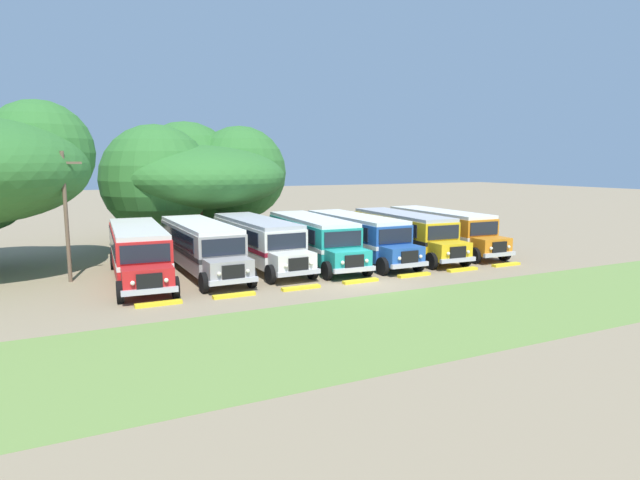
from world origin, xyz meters
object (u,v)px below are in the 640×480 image
Objects in this scene: parked_bus_slot_2 at (258,240)px; parked_bus_slot_4 at (357,235)px; parked_bus_slot_0 at (138,250)px; parked_bus_slot_1 at (201,245)px; parked_bus_slot_3 at (313,237)px; parked_bus_slot_6 at (441,228)px; broad_shade_tree at (195,176)px; parked_bus_slot_5 at (404,232)px; utility_pole at (66,213)px.

parked_bus_slot_2 is 1.00× the size of parked_bus_slot_4.
parked_bus_slot_0 is 1.01× the size of parked_bus_slot_4.
parked_bus_slot_1 and parked_bus_slot_3 have the same top height.
parked_bus_slot_2 is (6.95, 0.70, 0.00)m from parked_bus_slot_0.
broad_shade_tree is at bearing -127.69° from parked_bus_slot_6.
parked_bus_slot_4 is 0.99× the size of parked_bus_slot_5.
parked_bus_slot_5 is (13.63, -0.35, 0.00)m from parked_bus_slot_1.
broad_shade_tree is at bearing -156.54° from parked_bus_slot_3.
parked_bus_slot_4 is (3.03, -0.22, 0.00)m from parked_bus_slot_3.
parked_bus_slot_2 is 12.11m from broad_shade_tree.
parked_bus_slot_4 is 16.89m from utility_pole.
parked_bus_slot_3 is at bearing -2.96° from utility_pole.
parked_bus_slot_2 is 3.46m from parked_bus_slot_3.
parked_bus_slot_2 and parked_bus_slot_6 have the same top height.
parked_bus_slot_6 is (7.08, 0.38, 0.00)m from parked_bus_slot_4.
parked_bus_slot_5 is 16.98m from broad_shade_tree.
parked_bus_slot_4 is at bearing 81.74° from parked_bus_slot_2.
parked_bus_slot_0 is at bearing -87.58° from parked_bus_slot_6.
broad_shade_tree reaches higher than parked_bus_slot_3.
parked_bus_slot_1 is 6.93m from parked_bus_slot_3.
utility_pole reaches higher than parked_bus_slot_0.
parked_bus_slot_1 is at bearing 97.86° from parked_bus_slot_0.
utility_pole is (-20.41, 0.91, 2.04)m from parked_bus_slot_5.
parked_bus_slot_2 is at bearing -0.92° from utility_pole.
parked_bus_slot_5 is 1.00× the size of parked_bus_slot_6.
parked_bus_slot_4 is (13.40, -0.07, 0.00)m from parked_bus_slot_0.
utility_pole is (-10.29, 0.17, 2.04)m from parked_bus_slot_2.
parked_bus_slot_4 is at bearing -85.39° from parked_bus_slot_6.
parked_bus_slot_4 is at bearing -58.59° from broad_shade_tree.
parked_bus_slot_4 is 0.73× the size of broad_shade_tree.
parked_bus_slot_6 is (3.42, 0.36, 0.00)m from parked_bus_slot_5.
parked_bus_slot_2 is at bearing 98.55° from parked_bus_slot_0.
broad_shade_tree is (-14.59, 11.92, 3.56)m from parked_bus_slot_6.
parked_bus_slot_5 is at bearing -47.70° from broad_shade_tree.
broad_shade_tree is at bearing -134.83° from parked_bus_slot_5.
parked_bus_slot_0 is 13.40m from parked_bus_slot_4.
parked_bus_slot_5 is 0.73× the size of broad_shade_tree.
broad_shade_tree is (-11.17, 12.28, 3.56)m from parked_bus_slot_5.
parked_bus_slot_2 is 6.49m from parked_bus_slot_4.
parked_bus_slot_2 and parked_bus_slot_5 have the same top height.
parked_bus_slot_3 is at bearing 79.48° from parked_bus_slot_2.
parked_bus_slot_6 is 0.73× the size of broad_shade_tree.
parked_bus_slot_1 is 1.00× the size of parked_bus_slot_3.
utility_pole reaches higher than parked_bus_slot_5.
parked_bus_slot_2 and parked_bus_slot_4 have the same top height.
parked_bus_slot_2 is at bearing -91.36° from parked_bus_slot_5.
parked_bus_slot_5 is 1.61× the size of utility_pole.
broad_shade_tree is at bearing -176.24° from parked_bus_slot_2.
parked_bus_slot_2 is at bearing -95.92° from parked_bus_slot_3.
parked_bus_slot_2 is at bearing 95.08° from parked_bus_slot_1.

